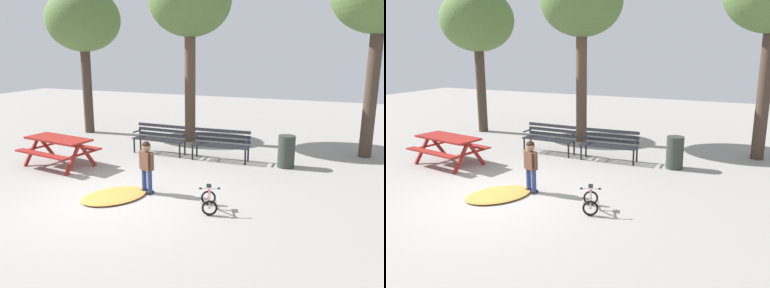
% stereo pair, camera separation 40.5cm
% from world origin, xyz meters
% --- Properties ---
extents(ground, '(36.00, 36.00, 0.00)m').
position_xyz_m(ground, '(0.00, 0.00, 0.00)').
color(ground, gray).
extents(picnic_table, '(1.99, 1.61, 0.79)m').
position_xyz_m(picnic_table, '(-2.62, 1.57, 0.59)').
color(picnic_table, maroon).
rests_on(picnic_table, ground).
extents(park_bench_far_left, '(1.61, 0.51, 0.85)m').
position_xyz_m(park_bench_far_left, '(-0.75, 3.76, 0.51)').
color(park_bench_far_left, '#232328').
rests_on(park_bench_far_left, ground).
extents(park_bench_left, '(1.62, 0.51, 0.85)m').
position_xyz_m(park_bench_left, '(1.15, 3.74, 0.51)').
color(park_bench_left, '#232328').
rests_on(park_bench_left, ground).
extents(child_standing, '(0.41, 0.25, 1.15)m').
position_xyz_m(child_standing, '(0.49, 0.66, 0.68)').
color(child_standing, navy).
rests_on(child_standing, ground).
extents(kids_bicycle, '(0.53, 0.63, 0.54)m').
position_xyz_m(kids_bicycle, '(2.04, 0.29, 0.20)').
color(kids_bicycle, black).
rests_on(kids_bicycle, ground).
extents(leaf_pile, '(1.58, 1.74, 0.07)m').
position_xyz_m(leaf_pile, '(-0.02, 0.17, 0.04)').
color(leaf_pile, '#C68438').
rests_on(leaf_pile, ground).
extents(trash_bin, '(0.44, 0.44, 0.84)m').
position_xyz_m(trash_bin, '(2.94, 3.74, 0.42)').
color(trash_bin, '#2D332D').
rests_on(trash_bin, ground).
extents(tree_far_left, '(2.60, 2.60, 5.12)m').
position_xyz_m(tree_far_left, '(-4.56, 5.51, 3.96)').
color(tree_far_left, '#423328').
rests_on(tree_far_left, ground).
extents(tree_left, '(2.60, 2.60, 5.59)m').
position_xyz_m(tree_left, '(-0.54, 5.58, 4.41)').
color(tree_left, brown).
rests_on(tree_left, ground).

